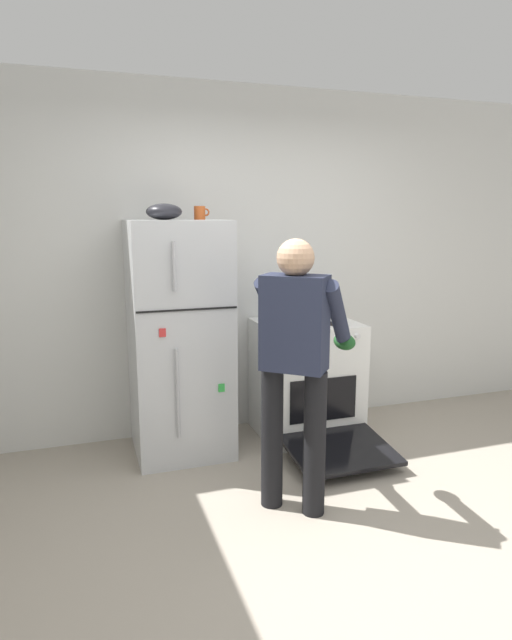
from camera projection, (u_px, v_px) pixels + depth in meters
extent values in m
plane|color=#9E9384|center=(344.00, 558.00, 2.75)|extent=(8.00, 8.00, 0.00)
cube|color=silver|center=(235.00, 263.00, 4.31)|extent=(6.00, 0.10, 2.70)
cube|color=silver|center=(179.00, 339.00, 3.89)|extent=(0.68, 0.68, 1.69)
cube|color=black|center=(188.00, 310.00, 3.52)|extent=(0.67, 0.01, 0.01)
cylinder|color=#B7B7BC|center=(178.00, 394.00, 3.58)|extent=(0.02, 0.02, 0.61)
cylinder|color=#B7B7BC|center=(174.00, 266.00, 3.42)|extent=(0.02, 0.02, 0.32)
cube|color=green|center=(221.00, 388.00, 3.69)|extent=(0.04, 0.01, 0.06)
cube|color=red|center=(162.00, 333.00, 3.49)|extent=(0.04, 0.01, 0.06)
cube|color=white|center=(306.00, 378.00, 4.27)|extent=(0.76, 0.64, 0.91)
cube|color=black|center=(323.00, 400.00, 3.99)|extent=(0.53, 0.01, 0.33)
cylinder|color=black|center=(292.00, 327.00, 4.00)|extent=(0.17, 0.17, 0.01)
cylinder|color=black|center=(337.00, 324.00, 4.11)|extent=(0.17, 0.17, 0.01)
cylinder|color=black|center=(278.00, 320.00, 4.27)|extent=(0.17, 0.17, 0.01)
cylinder|color=black|center=(320.00, 317.00, 4.38)|extent=(0.17, 0.17, 0.01)
cylinder|color=silver|center=(292.00, 341.00, 3.81)|extent=(0.04, 0.03, 0.04)
cylinder|color=silver|center=(314.00, 340.00, 3.86)|extent=(0.04, 0.03, 0.04)
cylinder|color=silver|center=(337.00, 338.00, 3.92)|extent=(0.04, 0.03, 0.04)
cylinder|color=silver|center=(358.00, 336.00, 3.97)|extent=(0.04, 0.03, 0.04)
cube|color=black|center=(340.00, 450.00, 3.77)|extent=(0.72, 0.58, 0.09)
cylinder|color=black|center=(272.00, 437.00, 3.19)|extent=(0.13, 0.13, 0.86)
cylinder|color=black|center=(315.00, 444.00, 3.10)|extent=(0.13, 0.13, 0.86)
cube|color=#23283D|center=(295.00, 323.00, 3.01)|extent=(0.40, 0.38, 0.54)
sphere|color=tan|center=(296.00, 258.00, 2.94)|extent=(0.21, 0.21, 0.21)
sphere|color=black|center=(295.00, 264.00, 2.95)|extent=(0.15, 0.15, 0.15)
cylinder|color=#23283D|center=(273.00, 311.00, 3.26)|extent=(0.36, 0.41, 0.46)
cylinder|color=#23283D|center=(338.00, 316.00, 3.12)|extent=(0.36, 0.41, 0.46)
ellipsoid|color=#1E5123|center=(283.00, 336.00, 3.48)|extent=(0.12, 0.18, 0.10)
ellipsoid|color=#1E5123|center=(344.00, 342.00, 3.33)|extent=(0.12, 0.18, 0.10)
cylinder|color=#19479E|center=(290.00, 317.00, 4.08)|extent=(0.27, 0.27, 0.10)
cube|color=black|center=(271.00, 313.00, 4.02)|extent=(0.05, 0.03, 0.02)
cube|color=black|center=(310.00, 311.00, 4.12)|extent=(0.05, 0.03, 0.02)
cylinder|color=#B24C1E|center=(200.00, 213.00, 3.82)|extent=(0.08, 0.08, 0.10)
torus|color=#B24C1E|center=(206.00, 212.00, 3.83)|extent=(0.06, 0.01, 0.06)
cylinder|color=brown|center=(331.00, 306.00, 4.45)|extent=(0.05, 0.05, 0.14)
ellipsoid|color=black|center=(164.00, 212.00, 3.69)|extent=(0.25, 0.25, 0.11)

